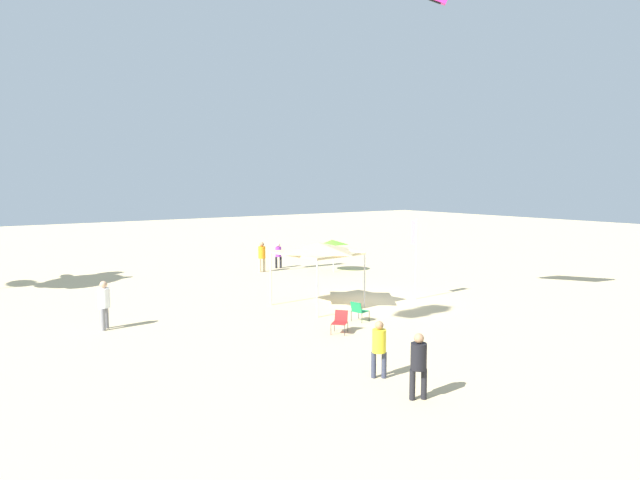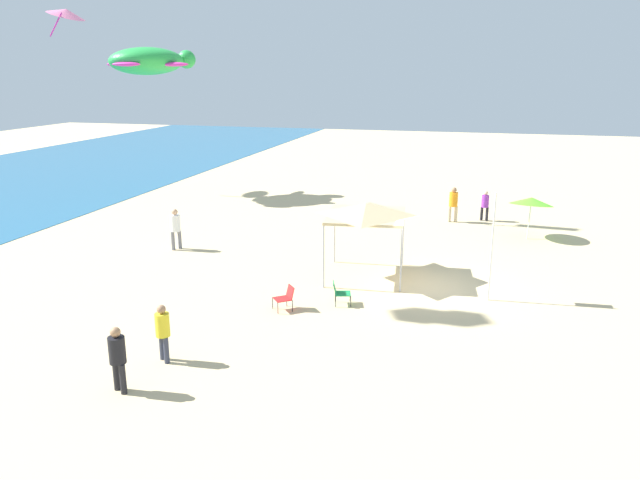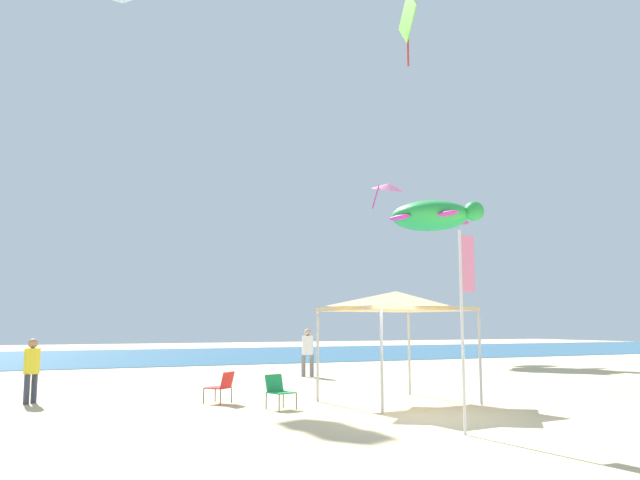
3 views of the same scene
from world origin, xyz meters
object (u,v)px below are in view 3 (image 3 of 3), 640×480
object	(u,v)px
banner_flag	(464,310)
canopy_tent	(396,302)
folding_chair_right_of_tent	(278,389)
person_by_tent	(32,365)
kite_diamond_lime	(407,20)
kite_delta_pink	(389,187)
folding_chair_facing_ocean	(222,385)
kite_turtle_green	(432,216)
person_kite_handler	(308,348)

from	to	relation	value
banner_flag	canopy_tent	bearing A→B (deg)	73.20
folding_chair_right_of_tent	banner_flag	xyz separation A→B (m)	(1.82, -4.96, 1.84)
canopy_tent	person_by_tent	bearing A→B (deg)	155.42
person_by_tent	kite_diamond_lime	distance (m)	25.64
canopy_tent	kite_delta_pink	distance (m)	27.42
canopy_tent	folding_chair_facing_ocean	xyz separation A→B (m)	(-4.18, 1.91, -2.16)
folding_chair_facing_ocean	kite_turtle_green	world-z (taller)	kite_turtle_green
kite_turtle_green	folding_chair_right_of_tent	bearing A→B (deg)	-88.91
canopy_tent	banner_flag	size ratio (longest dim) A/B	0.92
folding_chair_right_of_tent	folding_chair_facing_ocean	distance (m)	1.90
kite_delta_pink	kite_turtle_green	bearing A→B (deg)	-90.58
folding_chair_facing_ocean	kite_diamond_lime	distance (m)	24.04
person_by_tent	kite_diamond_lime	size ratio (longest dim) A/B	0.40
banner_flag	person_kite_handler	distance (m)	13.97
person_kite_handler	kite_delta_pink	size ratio (longest dim) A/B	0.70
folding_chair_right_of_tent	kite_turtle_green	size ratio (longest dim) A/B	0.14
folding_chair_right_of_tent	kite_diamond_lime	bearing A→B (deg)	30.01
canopy_tent	banner_flag	xyz separation A→B (m)	(-1.42, -4.71, -0.32)
folding_chair_right_of_tent	banner_flag	size ratio (longest dim) A/B	0.21
folding_chair_right_of_tent	kite_turtle_green	distance (m)	23.79
person_by_tent	banner_flag	bearing A→B (deg)	-102.43
person_kite_handler	kite_delta_pink	xyz separation A→B (m)	(11.99, 13.36, 10.25)
kite_turtle_green	kite_diamond_lime	xyz separation A→B (m)	(-3.95, -3.79, 9.57)
folding_chair_right_of_tent	banner_flag	world-z (taller)	banner_flag
folding_chair_facing_ocean	person_kite_handler	xyz separation A→B (m)	(5.59, 7.01, 0.62)
kite_delta_pink	kite_diamond_lime	size ratio (longest dim) A/B	0.65
folding_chair_right_of_tent	folding_chair_facing_ocean	bearing A→B (deg)	103.90
person_by_tent	person_kite_handler	world-z (taller)	person_kite_handler
folding_chair_facing_ocean	kite_delta_pink	bearing A→B (deg)	-170.10
canopy_tent	folding_chair_right_of_tent	size ratio (longest dim) A/B	4.34
kite_turtle_green	kite_diamond_lime	world-z (taller)	kite_diamond_lime
banner_flag	person_by_tent	xyz separation A→B (m)	(-7.27, 8.68, -1.33)
folding_chair_facing_ocean	kite_diamond_lime	bearing A→B (deg)	179.90
person_by_tent	person_kite_handler	distance (m)	11.25
folding_chair_right_of_tent	person_kite_handler	xyz separation A→B (m)	(4.66, 8.67, 0.62)
folding_chair_right_of_tent	kite_turtle_green	world-z (taller)	kite_turtle_green
banner_flag	person_kite_handler	size ratio (longest dim) A/B	2.06
kite_delta_pink	kite_turtle_green	size ratio (longest dim) A/B	0.46
person_kite_handler	kite_diamond_lime	xyz separation A→B (m)	(7.24, 3.45, 16.80)
folding_chair_right_of_tent	canopy_tent	bearing A→B (deg)	-19.99
folding_chair_right_of_tent	person_by_tent	world-z (taller)	person_by_tent
folding_chair_right_of_tent	kite_turtle_green	bearing A→B (deg)	29.60
person_by_tent	person_kite_handler	xyz separation A→B (m)	(10.10, 4.95, 0.12)
folding_chair_facing_ocean	kite_diamond_lime	xyz separation A→B (m)	(12.83, 10.46, 17.43)
person_by_tent	kite_turtle_green	world-z (taller)	kite_turtle_green
canopy_tent	kite_diamond_lime	xyz separation A→B (m)	(8.66, 12.37, 15.26)
canopy_tent	kite_diamond_lime	distance (m)	21.47
kite_delta_pink	person_kite_handler	bearing A→B (deg)	-125.05
canopy_tent	kite_turtle_green	size ratio (longest dim) A/B	0.60
person_kite_handler	person_by_tent	bearing A→B (deg)	61.31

